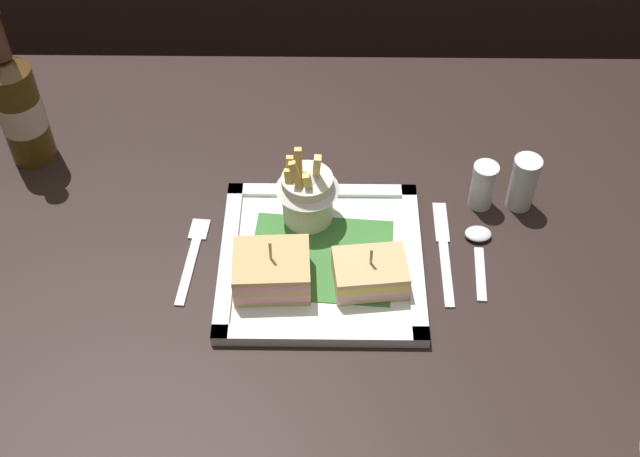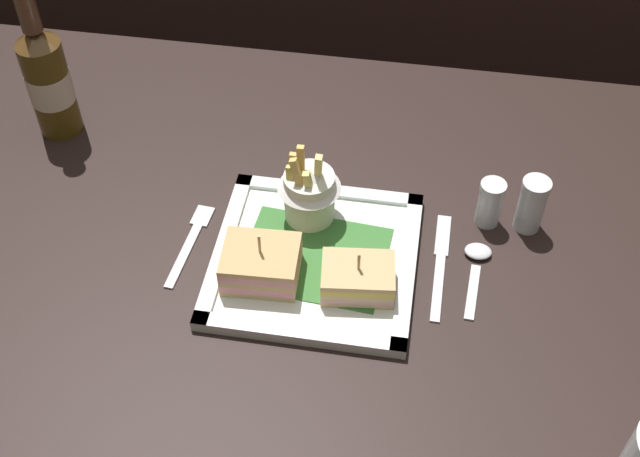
% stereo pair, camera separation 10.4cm
% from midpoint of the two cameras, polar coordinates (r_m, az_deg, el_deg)
% --- Properties ---
extents(dining_table, '(1.30, 0.78, 0.73)m').
position_cam_midpoint_polar(dining_table, '(1.17, 2.88, -4.31)').
color(dining_table, black).
rests_on(dining_table, ground_plane).
extents(square_plate, '(0.26, 0.26, 0.02)m').
position_cam_midpoint_polar(square_plate, '(1.05, 2.46, -2.31)').
color(square_plate, white).
rests_on(square_plate, dining_table).
extents(sandwich_half_left, '(0.10, 0.08, 0.07)m').
position_cam_midpoint_polar(sandwich_half_left, '(1.01, -1.16, -2.63)').
color(sandwich_half_left, tan).
rests_on(sandwich_half_left, square_plate).
extents(sandwich_half_right, '(0.10, 0.07, 0.06)m').
position_cam_midpoint_polar(sandwich_half_right, '(1.01, 5.60, -3.59)').
color(sandwich_half_right, '#D9B27D').
rests_on(sandwich_half_right, square_plate).
extents(fries_cup, '(0.08, 0.08, 0.12)m').
position_cam_midpoint_polar(fries_cup, '(1.06, 2.04, 2.63)').
color(fries_cup, silver).
rests_on(fries_cup, square_plate).
extents(beer_bottle, '(0.06, 0.06, 0.24)m').
position_cam_midpoint_polar(beer_bottle, '(1.23, -15.97, 9.83)').
color(beer_bottle, '#503C11').
rests_on(beer_bottle, dining_table).
extents(fork, '(0.03, 0.15, 0.00)m').
position_cam_midpoint_polar(fork, '(1.09, -6.19, -0.94)').
color(fork, silver).
rests_on(fork, dining_table).
extents(knife, '(0.02, 0.18, 0.00)m').
position_cam_midpoint_polar(knife, '(1.08, 11.06, -2.38)').
color(knife, silver).
rests_on(knife, dining_table).
extents(spoon, '(0.04, 0.12, 0.01)m').
position_cam_midpoint_polar(spoon, '(1.08, 13.49, -2.45)').
color(spoon, silver).
rests_on(spoon, dining_table).
extents(salt_shaker, '(0.03, 0.03, 0.07)m').
position_cam_midpoint_polar(salt_shaker, '(1.12, 14.25, 1.41)').
color(salt_shaker, silver).
rests_on(salt_shaker, dining_table).
extents(pepper_shaker, '(0.04, 0.04, 0.08)m').
position_cam_midpoint_polar(pepper_shaker, '(1.12, 16.94, 1.27)').
color(pepper_shaker, silver).
rests_on(pepper_shaker, dining_table).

